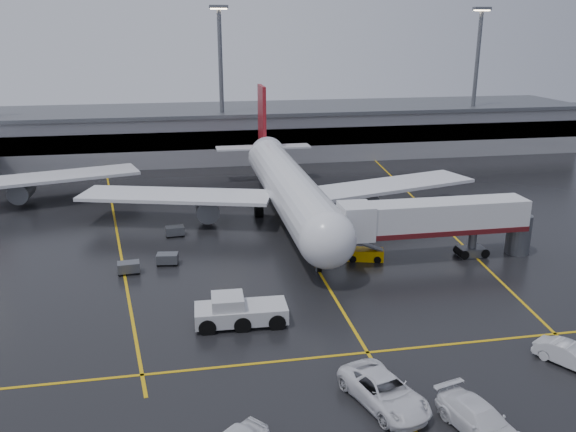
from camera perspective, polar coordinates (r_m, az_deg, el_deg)
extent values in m
plane|color=black|center=(62.26, 1.48, -2.86)|extent=(220.00, 220.00, 0.00)
cube|color=gold|center=(62.26, 1.48, -2.85)|extent=(0.25, 90.00, 0.02)
cube|color=gold|center=(43.01, 7.70, -12.94)|extent=(60.00, 0.25, 0.02)
cube|color=gold|center=(70.92, -16.29, -1.00)|extent=(9.99, 69.35, 0.02)
cube|color=gold|center=(76.69, 13.17, 0.64)|extent=(7.57, 69.64, 0.02)
cube|color=gray|center=(107.24, -3.86, 8.01)|extent=(120.00, 18.00, 8.00)
cube|color=black|center=(98.55, -3.25, 7.47)|extent=(120.00, 0.40, 3.00)
cube|color=#595B60|center=(106.62, -3.91, 10.29)|extent=(122.00, 19.00, 0.60)
cylinder|color=#595B60|center=(99.75, -6.46, 12.15)|extent=(0.70, 0.70, 25.00)
cube|color=#595B60|center=(99.38, -6.72, 19.46)|extent=(3.00, 1.20, 0.50)
cube|color=#FFE5B2|center=(99.37, -6.72, 19.28)|extent=(2.60, 0.90, 0.20)
cylinder|color=#595B60|center=(112.36, 17.63, 12.06)|extent=(0.70, 0.70, 25.00)
cube|color=#595B60|center=(112.03, 18.25, 18.52)|extent=(3.00, 1.20, 0.50)
cube|color=#FFE5B2|center=(112.02, 18.24, 18.36)|extent=(2.60, 0.90, 0.20)
cylinder|color=silver|center=(68.48, 0.12, 2.74)|extent=(5.20, 36.00, 5.20)
sphere|color=silver|center=(51.68, 3.80, -2.30)|extent=(5.20, 5.20, 5.20)
cone|color=silver|center=(88.55, -2.40, 6.53)|extent=(4.94, 8.00, 4.94)
cube|color=maroon|center=(88.73, -2.54, 9.76)|extent=(0.50, 5.50, 8.50)
cube|color=silver|center=(88.52, -2.40, 6.66)|extent=(14.00, 3.00, 0.25)
cube|color=silver|center=(69.52, -10.79, 1.96)|extent=(22.80, 11.83, 0.40)
cube|color=silver|center=(73.95, 9.79, 2.96)|extent=(22.80, 11.83, 0.40)
cylinder|color=#595B60|center=(68.99, -7.81, 0.78)|extent=(2.60, 4.50, 2.60)
cylinder|color=#595B60|center=(72.28, 7.40, 1.58)|extent=(2.60, 4.50, 2.60)
cylinder|color=#595B60|center=(55.54, 2.98, -4.37)|extent=(0.56, 0.56, 2.00)
cylinder|color=#595B60|center=(71.71, -2.84, 0.74)|extent=(0.56, 0.56, 2.00)
cylinder|color=#595B60|center=(72.79, 2.16, 1.01)|extent=(0.56, 0.56, 2.00)
cylinder|color=black|center=(55.75, 2.97, -4.90)|extent=(0.40, 1.10, 1.10)
cylinder|color=black|center=(71.84, -2.83, 0.40)|extent=(1.00, 1.40, 1.40)
cylinder|color=black|center=(72.92, 2.16, 0.67)|extent=(1.00, 1.40, 1.40)
cube|color=silver|center=(82.87, -21.95, 3.50)|extent=(22.80, 11.83, 0.40)
cylinder|color=#595B60|center=(83.03, -24.33, 2.24)|extent=(2.60, 4.50, 2.60)
cube|color=silver|center=(59.10, 14.20, -0.03)|extent=(18.00, 3.20, 3.00)
cube|color=#511114|center=(59.50, 14.10, -1.23)|extent=(18.00, 3.30, 0.50)
cube|color=silver|center=(56.25, 6.57, -0.50)|extent=(3.00, 3.40, 3.30)
cylinder|color=#595B60|center=(61.74, 17.38, -2.39)|extent=(0.80, 0.80, 3.00)
cube|color=#595B60|center=(62.09, 17.29, -3.31)|extent=(2.60, 1.60, 0.90)
cylinder|color=#595B60|center=(64.02, 21.39, -1.64)|extent=(2.40, 2.40, 4.00)
cylinder|color=black|center=(61.60, 16.38, -3.39)|extent=(0.90, 1.80, 0.90)
cylinder|color=black|center=(62.60, 18.19, -3.22)|extent=(0.90, 1.80, 0.90)
cube|color=#BCBCBF|center=(46.13, -4.56, -9.32)|extent=(7.14, 3.04, 1.21)
cube|color=#BCBCBF|center=(45.63, -5.86, -8.26)|extent=(2.49, 2.49, 1.01)
cube|color=black|center=(45.63, -5.86, -8.26)|extent=(2.24, 2.24, 0.91)
cylinder|color=black|center=(46.21, -7.83, -9.88)|extent=(1.40, 3.06, 1.31)
cylinder|color=black|center=(46.29, -4.54, -9.71)|extent=(1.40, 3.06, 1.31)
cylinder|color=black|center=(46.51, -1.28, -9.52)|extent=(1.40, 3.06, 1.31)
cube|color=#DE9D00|center=(58.80, 7.44, -3.70)|extent=(3.86, 2.39, 1.10)
cube|color=#595B60|center=(58.43, 7.48, -2.74)|extent=(3.58, 1.77, 1.25)
cylinder|color=black|center=(58.84, 6.26, -3.90)|extent=(1.12, 1.82, 0.70)
cylinder|color=black|center=(58.97, 8.60, -3.95)|extent=(1.12, 1.82, 0.70)
imported|color=white|center=(37.55, 9.28, -16.36)|extent=(4.85, 7.16, 1.82)
imported|color=white|center=(36.56, 18.09, -18.24)|extent=(3.81, 6.29, 1.70)
imported|color=silver|center=(45.08, 25.58, -12.03)|extent=(3.76, 4.82, 1.53)
cube|color=#595B60|center=(58.27, -11.58, -4.02)|extent=(2.15, 1.54, 0.90)
cylinder|color=black|center=(58.11, -12.40, -4.63)|extent=(0.40, 0.20, 0.40)
cylinder|color=black|center=(57.87, -10.83, -4.62)|extent=(0.40, 0.20, 0.40)
cylinder|color=black|center=(59.03, -12.25, -4.27)|extent=(0.40, 0.20, 0.40)
cylinder|color=black|center=(58.79, -10.71, -4.26)|extent=(0.40, 0.20, 0.40)
cube|color=#595B60|center=(57.03, -15.14, -4.77)|extent=(2.10, 1.46, 0.90)
cylinder|color=black|center=(56.76, -15.91, -5.46)|extent=(0.40, 0.20, 0.40)
cylinder|color=black|center=(56.74, -14.29, -5.33)|extent=(0.40, 0.20, 0.40)
cylinder|color=black|center=(57.69, -15.91, -5.08)|extent=(0.40, 0.20, 0.40)
cylinder|color=black|center=(57.66, -14.32, -4.95)|extent=(0.40, 0.20, 0.40)
cube|color=#595B60|center=(65.99, -10.87, -1.39)|extent=(2.12, 1.50, 0.90)
cylinder|color=black|center=(65.61, -11.49, -1.97)|extent=(0.40, 0.20, 0.40)
cylinder|color=black|center=(65.74, -10.11, -1.85)|extent=(0.40, 0.20, 0.40)
cylinder|color=black|center=(66.55, -11.57, -1.70)|extent=(0.40, 0.20, 0.40)
cylinder|color=black|center=(66.68, -10.21, -1.58)|extent=(0.40, 0.20, 0.40)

